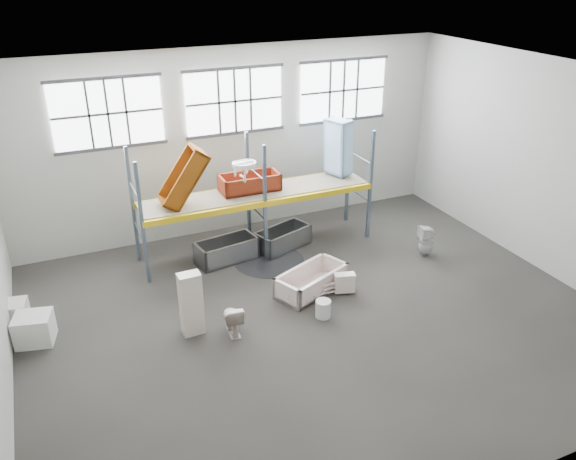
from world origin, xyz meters
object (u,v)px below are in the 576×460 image
toilet_beige (232,318)px  steel_tub_right (283,238)px  rust_tub_flat (250,182)px  bucket (323,309)px  toilet_white (426,241)px  carton_near (34,329)px  steel_tub_left (227,250)px  blue_tub_upright (338,147)px  bathtub_beige (311,281)px  cistern_tall (191,304)px

toilet_beige → steel_tub_right: toilet_beige is taller
rust_tub_flat → bucket: (0.24, -3.72, -1.63)m
toilet_white → bucket: bearing=-60.3°
rust_tub_flat → carton_near: size_ratio=2.12×
steel_tub_left → blue_tub_upright: (3.41, 0.57, 2.11)m
steel_tub_left → rust_tub_flat: (0.85, 0.48, 1.54)m
toilet_beige → rust_tub_flat: rust_tub_flat is taller
steel_tub_left → blue_tub_upright: bearing=9.5°
toilet_beige → steel_tub_left: 3.12m
carton_near → bathtub_beige: bearing=-4.6°
toilet_white → blue_tub_upright: 3.38m
toilet_beige → steel_tub_right: bearing=-123.7°
bucket → bathtub_beige: bearing=77.4°
rust_tub_flat → toilet_white: bearing=-30.2°
rust_tub_flat → cistern_tall: bearing=-128.0°
carton_near → toilet_white: bearing=-0.6°
toilet_white → rust_tub_flat: (-3.93, 2.28, 1.41)m
bathtub_beige → steel_tub_left: 2.55m
steel_tub_right → carton_near: carton_near is taller
toilet_white → steel_tub_right: bearing=-112.1°
bucket → carton_near: (-5.68, 1.54, 0.11)m
toilet_white → bucket: 3.96m
blue_tub_upright → toilet_beige: bearing=-140.2°
bathtub_beige → cistern_tall: (-2.94, -0.50, 0.43)m
steel_tub_left → bucket: 3.42m
toilet_white → carton_near: toilet_white is taller
rust_tub_flat → bucket: 4.07m
bathtub_beige → cistern_tall: cistern_tall is taller
rust_tub_flat → bucket: bearing=-86.2°
toilet_beige → carton_near: 3.94m
toilet_beige → carton_near: size_ratio=0.95×
bucket → steel_tub_right: bearing=81.6°
bathtub_beige → bucket: (-0.24, -1.07, -0.06)m
bathtub_beige → blue_tub_upright: size_ratio=1.17×
rust_tub_flat → carton_near: 6.05m
bathtub_beige → blue_tub_upright: bearing=29.6°
toilet_beige → blue_tub_upright: (4.28, 3.57, 2.06)m
blue_tub_upright → toilet_white: bearing=-60.2°
cistern_tall → bucket: 2.81m
steel_tub_right → bucket: (-0.49, -3.32, -0.08)m
steel_tub_right → blue_tub_upright: bearing=15.1°
rust_tub_flat → blue_tub_upright: bearing=2.1°
toilet_white → steel_tub_right: (-3.19, 1.88, -0.14)m
steel_tub_right → carton_near: (-6.17, -1.78, 0.03)m
bathtub_beige → toilet_white: size_ratio=2.12×
bucket → rust_tub_flat: bearing=93.8°
bathtub_beige → rust_tub_flat: 3.12m
steel_tub_right → rust_tub_flat: 1.76m
rust_tub_flat → bathtub_beige: bearing=-79.7°
bathtub_beige → steel_tub_right: bearing=60.4°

